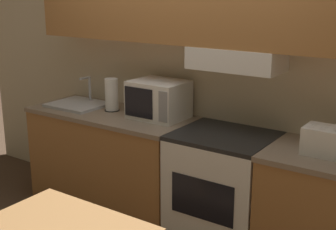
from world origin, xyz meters
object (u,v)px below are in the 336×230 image
stove_range (223,190)px  sink_basin (78,104)px  toaster (329,141)px  paper_towel_roll (112,95)px  microwave (159,99)px

stove_range → sink_basin: 1.53m
stove_range → toaster: (0.74, -0.01, 0.53)m
paper_towel_roll → sink_basin: bearing=-172.4°
microwave → toaster: (1.39, -0.10, -0.06)m
sink_basin → paper_towel_roll: bearing=7.6°
microwave → sink_basin: size_ratio=0.91×
microwave → toaster: microwave is taller
stove_range → microwave: (-0.65, 0.09, 0.59)m
stove_range → microwave: 0.88m
sink_basin → paper_towel_roll: paper_towel_roll is taller
toaster → sink_basin: size_ratio=0.68×
sink_basin → toaster: bearing=-0.3°
microwave → paper_towel_roll: 0.47m
stove_range → toaster: bearing=-0.9°
paper_towel_roll → stove_range: bearing=-2.5°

